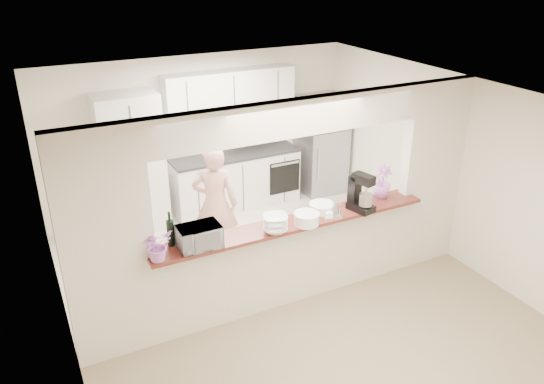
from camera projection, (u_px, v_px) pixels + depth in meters
floor at (290, 299)px, 6.52m from camera, size 6.00×6.00×0.00m
tile_overlay at (240, 242)px, 7.78m from camera, size 5.00×2.90×0.01m
partition at (292, 189)px, 5.91m from camera, size 5.00×0.15×2.50m
bar_counter at (291, 259)px, 6.28m from camera, size 3.40×0.38×1.09m
kitchen_cabinets at (197, 157)px, 8.25m from camera, size 3.15×0.62×2.25m
refrigerator at (321, 145)px, 9.17m from camera, size 0.75×0.70×1.70m
flower_left at (157, 245)px, 5.22m from camera, size 0.37×0.35×0.32m
wine_bottle_a at (171, 232)px, 5.49m from camera, size 0.08×0.08×0.39m
wine_bottle_b at (171, 234)px, 5.49m from camera, size 0.07×0.07×0.34m
toaster_oven at (199, 237)px, 5.46m from camera, size 0.44×0.30×0.24m
serving_bowls at (275, 224)px, 5.77m from camera, size 0.34×0.34×0.20m
plate_stack_a at (307, 219)px, 5.95m from camera, size 0.29×0.29×0.13m
plate_stack_b at (322, 208)px, 6.25m from camera, size 0.30×0.30×0.10m
red_bowl at (277, 217)px, 6.06m from camera, size 0.14×0.14×0.06m
tan_bowl at (318, 207)px, 6.28m from camera, size 0.17×0.17×0.08m
utensil_caddy at (332, 211)px, 6.10m from camera, size 0.25×0.19×0.21m
stand_mixer at (361, 194)px, 6.22m from camera, size 0.27×0.35×0.46m
flower_right at (382, 182)px, 6.56m from camera, size 0.28×0.28×0.42m
person at (215, 205)px, 7.05m from camera, size 0.72×0.64×1.65m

